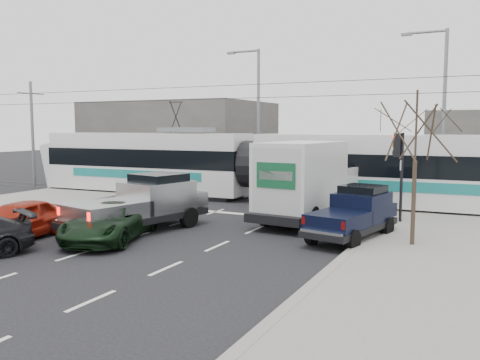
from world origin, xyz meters
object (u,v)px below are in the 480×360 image
at_px(navy_pickup, 355,213).
at_px(silver_pickup, 144,203).
at_px(red_car, 18,220).
at_px(bare_tree, 416,133).
at_px(street_lamp_far, 256,109).
at_px(box_truck, 307,182).
at_px(traffic_signal, 399,158).
at_px(street_lamp_near, 440,105).
at_px(tram, 252,165).
at_px(green_car, 110,222).

bearing_deg(navy_pickup, silver_pickup, -152.88).
bearing_deg(red_car, bare_tree, 12.79).
xyz_separation_m(street_lamp_far, box_truck, (7.07, -10.30, -3.45)).
bearing_deg(silver_pickup, traffic_signal, 44.95).
bearing_deg(street_lamp_far, street_lamp_near, -9.87).
distance_m(tram, box_truck, 6.34).
relative_size(navy_pickup, red_car, 1.14).
relative_size(box_truck, green_car, 1.46).
distance_m(silver_pickup, red_car, 4.47).
bearing_deg(traffic_signal, box_truck, -167.51).
height_order(street_lamp_far, silver_pickup, street_lamp_far).
xyz_separation_m(navy_pickup, red_car, (-10.64, -5.37, -0.22)).
relative_size(street_lamp_far, box_truck, 1.30).
distance_m(bare_tree, street_lamp_far, 17.97).
distance_m(street_lamp_near, street_lamp_far, 11.67).
bearing_deg(traffic_signal, green_car, -139.43).
bearing_deg(tram, traffic_signal, -25.66).
xyz_separation_m(bare_tree, red_car, (-12.68, -4.74, -3.09)).
bearing_deg(bare_tree, street_lamp_far, 131.12).
bearing_deg(box_truck, navy_pickup, -38.82).
height_order(bare_tree, street_lamp_near, street_lamp_near).
distance_m(street_lamp_near, silver_pickup, 16.50).
bearing_deg(navy_pickup, green_car, -140.52).
height_order(street_lamp_near, silver_pickup, street_lamp_near).
xyz_separation_m(street_lamp_far, navy_pickup, (9.75, -12.87, -4.19)).
bearing_deg(navy_pickup, traffic_signal, 86.89).
bearing_deg(green_car, tram, 70.82).
relative_size(box_truck, navy_pickup, 1.47).
xyz_separation_m(box_truck, navy_pickup, (2.67, -2.58, -0.74)).
distance_m(bare_tree, silver_pickup, 10.17).
bearing_deg(tram, street_lamp_near, 21.54).
xyz_separation_m(traffic_signal, box_truck, (-3.58, -0.79, -1.08)).
relative_size(silver_pickup, green_car, 1.31).
relative_size(bare_tree, box_truck, 0.72).
bearing_deg(green_car, bare_tree, 2.16).
relative_size(tram, green_car, 5.60).
height_order(tram, silver_pickup, tram).
bearing_deg(silver_pickup, tram, 100.05).
bearing_deg(tram, bare_tree, -41.17).
xyz_separation_m(bare_tree, silver_pickup, (-9.69, -1.43, -2.73)).
distance_m(tram, navy_pickup, 10.09).
relative_size(street_lamp_near, red_car, 2.19).
distance_m(street_lamp_near, box_truck, 10.02).
bearing_deg(green_car, red_car, -171.93).
bearing_deg(street_lamp_near, green_car, -122.42).
bearing_deg(navy_pickup, street_lamp_near, 92.86).
bearing_deg(box_truck, red_car, -129.95).
relative_size(street_lamp_far, green_car, 1.91).
xyz_separation_m(traffic_signal, silver_pickup, (-8.56, -5.43, -1.67)).
bearing_deg(tram, box_truck, -45.65).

